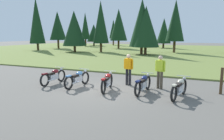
% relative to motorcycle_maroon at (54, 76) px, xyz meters
% --- Properties ---
extents(ground_plane, '(140.00, 140.00, 0.00)m').
position_rel_motorcycle_maroon_xyz_m(ground_plane, '(3.24, 0.01, -0.44)').
color(ground_plane, '#605B54').
extents(grass_moorland, '(80.00, 44.00, 0.10)m').
position_rel_motorcycle_maroon_xyz_m(grass_moorland, '(3.24, 26.30, -0.39)').
color(grass_moorland, olive).
rests_on(grass_moorland, ground).
extents(forest_treeline, '(40.97, 25.32, 8.69)m').
position_rel_motorcycle_maroon_xyz_m(forest_treeline, '(-3.90, 25.71, 3.79)').
color(forest_treeline, '#47331E').
rests_on(forest_treeline, ground).
extents(motorcycle_maroon, '(0.62, 2.10, 0.88)m').
position_rel_motorcycle_maroon_xyz_m(motorcycle_maroon, '(0.00, 0.00, 0.00)').
color(motorcycle_maroon, black).
rests_on(motorcycle_maroon, ground).
extents(motorcycle_sky_blue, '(0.62, 2.10, 0.88)m').
position_rel_motorcycle_maroon_xyz_m(motorcycle_sky_blue, '(1.55, -0.02, 0.00)').
color(motorcycle_sky_blue, black).
rests_on(motorcycle_sky_blue, ground).
extents(motorcycle_red, '(0.70, 2.08, 0.88)m').
position_rel_motorcycle_maroon_xyz_m(motorcycle_red, '(3.27, -0.06, 0.00)').
color(motorcycle_red, black).
rests_on(motorcycle_red, ground).
extents(motorcycle_navy, '(0.62, 2.10, 0.88)m').
position_rel_motorcycle_maroon_xyz_m(motorcycle_navy, '(5.01, 0.17, 0.00)').
color(motorcycle_navy, black).
rests_on(motorcycle_navy, ground).
extents(motorcycle_cream, '(0.65, 2.08, 0.88)m').
position_rel_motorcycle_maroon_xyz_m(motorcycle_cream, '(6.65, -0.01, 0.00)').
color(motorcycle_cream, black).
rests_on(motorcycle_cream, ground).
extents(rider_with_back_turned, '(0.54, 0.27, 1.67)m').
position_rel_motorcycle_maroon_xyz_m(rider_with_back_turned, '(3.85, 1.40, 0.51)').
color(rider_with_back_turned, black).
rests_on(rider_with_back_turned, ground).
extents(rider_near_row_end, '(0.53, 0.32, 1.67)m').
position_rel_motorcycle_maroon_xyz_m(rider_near_row_end, '(5.56, 1.30, 0.51)').
color(rider_near_row_end, '#4C4233').
rests_on(rider_near_row_end, ground).
extents(trail_marker_post, '(0.12, 0.12, 1.22)m').
position_rel_motorcycle_maroon_xyz_m(trail_marker_post, '(8.33, 1.38, 0.17)').
color(trail_marker_post, '#47331E').
rests_on(trail_marker_post, ground).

